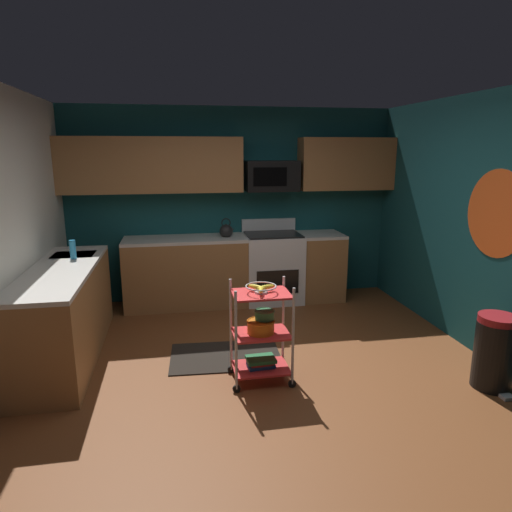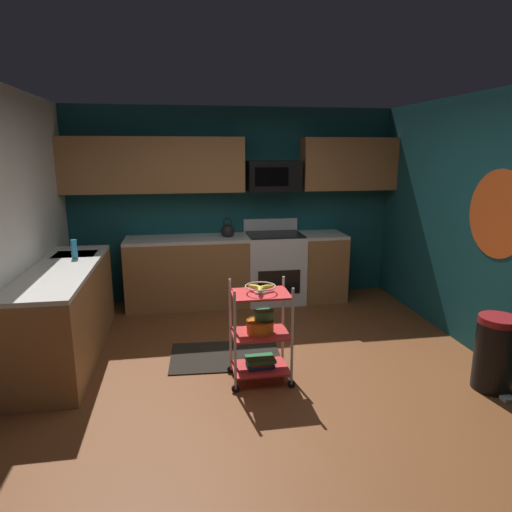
# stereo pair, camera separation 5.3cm
# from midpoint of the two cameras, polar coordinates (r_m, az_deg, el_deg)

# --- Properties ---
(floor) EXTENTS (4.40, 4.80, 0.04)m
(floor) POSITION_cam_midpoint_polar(r_m,az_deg,el_deg) (4.35, 1.72, -14.99)
(floor) COLOR brown
(floor) RESTS_ON ground
(wall_back) EXTENTS (4.52, 0.06, 2.60)m
(wall_back) POSITION_cam_midpoint_polar(r_m,az_deg,el_deg) (6.28, -2.52, 6.48)
(wall_back) COLOR #14474C
(wall_back) RESTS_ON ground
(wall_right) EXTENTS (0.06, 4.80, 2.60)m
(wall_right) POSITION_cam_midpoint_polar(r_m,az_deg,el_deg) (4.86, 28.66, 2.88)
(wall_right) COLOR #14474C
(wall_right) RESTS_ON ground
(wall_flower_decal) EXTENTS (0.00, 0.84, 0.84)m
(wall_flower_decal) POSITION_cam_midpoint_polar(r_m,az_deg,el_deg) (4.82, 28.48, 4.65)
(wall_flower_decal) COLOR #E5591E
(counter_run) EXTENTS (3.67, 2.70, 0.92)m
(counter_run) POSITION_cam_midpoint_polar(r_m,az_deg,el_deg) (5.52, -9.60, -3.52)
(counter_run) COLOR #9E6B3D
(counter_run) RESTS_ON ground
(oven_range) EXTENTS (0.76, 0.65, 1.10)m
(oven_range) POSITION_cam_midpoint_polar(r_m,az_deg,el_deg) (6.19, 2.55, -1.36)
(oven_range) COLOR white
(oven_range) RESTS_ON ground
(upper_cabinets) EXTENTS (4.40, 0.33, 0.70)m
(upper_cabinets) POSITION_cam_midpoint_polar(r_m,az_deg,el_deg) (6.03, -3.42, 11.43)
(upper_cabinets) COLOR #9E6B3D
(microwave) EXTENTS (0.70, 0.39, 0.40)m
(microwave) POSITION_cam_midpoint_polar(r_m,az_deg,el_deg) (6.11, 2.46, 10.06)
(microwave) COLOR black
(rolling_cart) EXTENTS (0.56, 0.38, 0.91)m
(rolling_cart) POSITION_cam_midpoint_polar(r_m,az_deg,el_deg) (4.06, 0.92, -9.75)
(rolling_cart) COLOR silver
(rolling_cart) RESTS_ON ground
(fruit_bowl) EXTENTS (0.27, 0.27, 0.07)m
(fruit_bowl) POSITION_cam_midpoint_polar(r_m,az_deg,el_deg) (3.91, 0.94, -4.02)
(fruit_bowl) COLOR silver
(fruit_bowl) RESTS_ON rolling_cart
(mixing_bowl_large) EXTENTS (0.25, 0.25, 0.11)m
(mixing_bowl_large) POSITION_cam_midpoint_polar(r_m,az_deg,el_deg) (4.03, 0.90, -8.87)
(mixing_bowl_large) COLOR orange
(mixing_bowl_large) RESTS_ON rolling_cart
(mixing_bowl_small) EXTENTS (0.18, 0.18, 0.08)m
(mixing_bowl_small) POSITION_cam_midpoint_polar(r_m,az_deg,el_deg) (4.03, 1.38, -7.38)
(mixing_bowl_small) COLOR #387F4C
(mixing_bowl_small) RESTS_ON rolling_cart
(book_stack) EXTENTS (0.27, 0.20, 0.09)m
(book_stack) POSITION_cam_midpoint_polar(r_m,az_deg,el_deg) (4.17, 0.90, -13.21)
(book_stack) COLOR #1E4C8C
(book_stack) RESTS_ON rolling_cart
(kettle) EXTENTS (0.21, 0.18, 0.26)m
(kettle) POSITION_cam_midpoint_polar(r_m,az_deg,el_deg) (5.98, -3.32, 3.20)
(kettle) COLOR black
(kettle) RESTS_ON counter_run
(dish_soap_bottle) EXTENTS (0.06, 0.06, 0.20)m
(dish_soap_bottle) POSITION_cam_midpoint_polar(r_m,az_deg,el_deg) (5.12, -21.68, 0.82)
(dish_soap_bottle) COLOR #2D8CBF
(dish_soap_bottle) RESTS_ON counter_run
(trash_can) EXTENTS (0.34, 0.42, 0.66)m
(trash_can) POSITION_cam_midpoint_polar(r_m,az_deg,el_deg) (4.50, 28.26, -10.76)
(trash_can) COLOR black
(trash_can) RESTS_ON ground
(floor_rug) EXTENTS (1.14, 0.76, 0.01)m
(floor_rug) POSITION_cam_midpoint_polar(r_m,az_deg,el_deg) (4.69, -3.52, -12.48)
(floor_rug) COLOR black
(floor_rug) RESTS_ON ground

